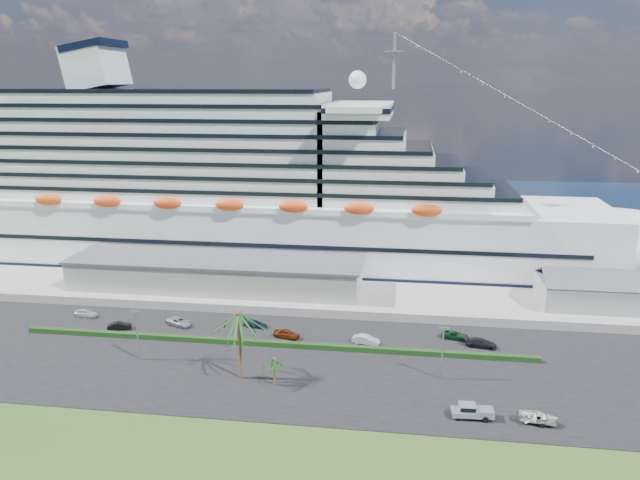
% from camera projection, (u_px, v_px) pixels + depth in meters
% --- Properties ---
extents(ground, '(420.00, 420.00, 0.00)m').
position_uv_depth(ground, '(302.00, 396.00, 89.12)').
color(ground, '#2A511B').
rests_on(ground, ground).
extents(asphalt_lot, '(140.00, 38.00, 0.12)m').
position_uv_depth(asphalt_lot, '(313.00, 362.00, 99.66)').
color(asphalt_lot, black).
rests_on(asphalt_lot, ground).
extents(wharf, '(240.00, 20.00, 1.80)m').
position_uv_depth(wharf, '(335.00, 297.00, 127.26)').
color(wharf, gray).
rests_on(wharf, ground).
extents(water, '(420.00, 160.00, 0.02)m').
position_uv_depth(water, '(366.00, 212.00, 213.81)').
color(water, black).
rests_on(water, ground).
extents(cruise_ship, '(191.00, 38.00, 54.00)m').
position_uv_depth(cruise_ship, '(258.00, 197.00, 149.34)').
color(cruise_ship, silver).
rests_on(cruise_ship, ground).
extents(terminal_building, '(61.00, 15.00, 6.30)m').
position_uv_depth(terminal_building, '(216.00, 273.00, 129.68)').
color(terminal_building, gray).
rests_on(terminal_building, wharf).
extents(port_shed, '(24.00, 12.31, 7.37)m').
position_uv_depth(port_shed, '(604.00, 293.00, 119.25)').
color(port_shed, gray).
rests_on(port_shed, wharf).
extents(hedge, '(88.00, 1.10, 0.90)m').
position_uv_depth(hedge, '(271.00, 344.00, 105.42)').
color(hedge, black).
rests_on(hedge, asphalt_lot).
extents(lamp_post_left, '(1.60, 0.35, 8.27)m').
position_uv_depth(lamp_post_left, '(137.00, 329.00, 99.32)').
color(lamp_post_left, gray).
rests_on(lamp_post_left, asphalt_lot).
extents(lamp_post_right, '(1.60, 0.35, 8.27)m').
position_uv_depth(lamp_post_right, '(443.00, 347.00, 92.72)').
color(lamp_post_right, gray).
rests_on(lamp_post_right, asphalt_lot).
extents(palm_tall, '(8.82, 8.82, 11.13)m').
position_uv_depth(palm_tall, '(239.00, 322.00, 92.05)').
color(palm_tall, '#47301E').
rests_on(palm_tall, ground).
extents(palm_short, '(3.53, 3.53, 4.56)m').
position_uv_depth(palm_short, '(274.00, 363.00, 91.23)').
color(palm_short, '#47301E').
rests_on(palm_short, ground).
extents(parked_car_0, '(4.65, 2.44, 1.51)m').
position_uv_depth(parked_car_0, '(86.00, 313.00, 118.53)').
color(parked_car_0, '#B6B6B8').
rests_on(parked_car_0, asphalt_lot).
extents(parked_car_1, '(4.47, 2.86, 1.39)m').
position_uv_depth(parked_car_1, '(120.00, 326.00, 112.45)').
color(parked_car_1, black).
rests_on(parked_car_1, asphalt_lot).
extents(parked_car_2, '(5.63, 4.30, 1.42)m').
position_uv_depth(parked_car_2, '(179.00, 322.00, 114.32)').
color(parked_car_2, '#97999F').
rests_on(parked_car_2, asphalt_lot).
extents(parked_car_3, '(4.60, 2.39, 1.27)m').
position_uv_depth(parked_car_3, '(255.00, 324.00, 113.59)').
color(parked_car_3, '#15113E').
rests_on(parked_car_3, asphalt_lot).
extents(parked_car_4, '(4.94, 2.97, 1.58)m').
position_uv_depth(parked_car_4, '(287.00, 334.00, 108.70)').
color(parked_car_4, '#5F200C').
rests_on(parked_car_4, asphalt_lot).
extents(parked_car_5, '(4.90, 2.69, 1.53)m').
position_uv_depth(parked_car_5, '(366.00, 340.00, 106.23)').
color(parked_car_5, silver).
rests_on(parked_car_5, asphalt_lot).
extents(parked_car_6, '(5.10, 3.28, 1.31)m').
position_uv_depth(parked_car_6, '(455.00, 335.00, 108.40)').
color(parked_car_6, '#0F3C1D').
rests_on(parked_car_6, asphalt_lot).
extents(parked_car_7, '(5.53, 3.02, 1.52)m').
position_uv_depth(parked_car_7, '(481.00, 343.00, 105.01)').
color(parked_car_7, black).
rests_on(parked_car_7, asphalt_lot).
extents(pickup_truck, '(5.64, 2.34, 1.95)m').
position_uv_depth(pickup_truck, '(472.00, 411.00, 82.76)').
color(pickup_truck, black).
rests_on(pickup_truck, asphalt_lot).
extents(boat_trailer, '(5.84, 4.17, 1.63)m').
position_uv_depth(boat_trailer, '(538.00, 417.00, 81.28)').
color(boat_trailer, gray).
rests_on(boat_trailer, asphalt_lot).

